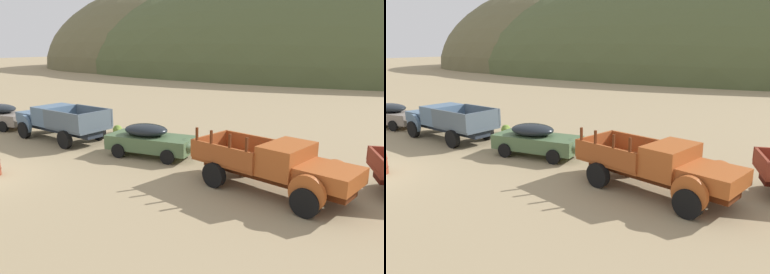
{
  "view_description": "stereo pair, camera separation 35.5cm",
  "coord_description": "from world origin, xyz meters",
  "views": [
    {
      "loc": [
        14.32,
        -8.12,
        5.16
      ],
      "look_at": [
        6.71,
        6.37,
        1.12
      ],
      "focal_mm": 34.24,
      "sensor_mm": 36.0,
      "label": 1
    },
    {
      "loc": [
        14.64,
        -7.95,
        5.16
      ],
      "look_at": [
        6.71,
        6.37,
        1.12
      ],
      "focal_mm": 34.24,
      "sensor_mm": 36.0,
      "label": 2
    }
  ],
  "objects": [
    {
      "name": "hill_far_left",
      "position": [
        -28.67,
        78.26,
        0.0
      ],
      "size": [
        87.03,
        63.02,
        43.57
      ],
      "primitive_type": "ellipsoid",
      "color": "brown",
      "rests_on": "ground"
    },
    {
      "name": "bush_lone_scrub",
      "position": [
        0.02,
        9.23,
        0.14
      ],
      "size": [
        0.65,
        0.62,
        0.61
      ],
      "color": "olive",
      "rests_on": "ground"
    },
    {
      "name": "car_weathered_green",
      "position": [
        4.75,
        6.08,
        0.81
      ],
      "size": [
        4.59,
        2.18,
        1.57
      ],
      "rotation": [
        0.0,
        0.0,
        0.08
      ],
      "color": "#47603D",
      "rests_on": "ground"
    },
    {
      "name": "hill_distant",
      "position": [
        2.15,
        68.16,
        0.0
      ],
      "size": [
        117.79,
        55.09,
        40.53
      ],
      "primitive_type": "ellipsoid",
      "color": "#4C5633",
      "rests_on": "ground"
    },
    {
      "name": "truck_chalk_blue",
      "position": [
        -2.22,
        6.54,
        1.02
      ],
      "size": [
        6.5,
        3.18,
        1.91
      ],
      "rotation": [
        0.0,
        0.0,
        3.0
      ],
      "color": "#262D39",
      "rests_on": "ground"
    },
    {
      "name": "truck_oxide_orange",
      "position": [
        11.46,
        4.27,
        1.0
      ],
      "size": [
        6.36,
        3.75,
        2.16
      ],
      "rotation": [
        0.0,
        0.0,
        -0.27
      ],
      "color": "#51220D",
      "rests_on": "ground"
    }
  ]
}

